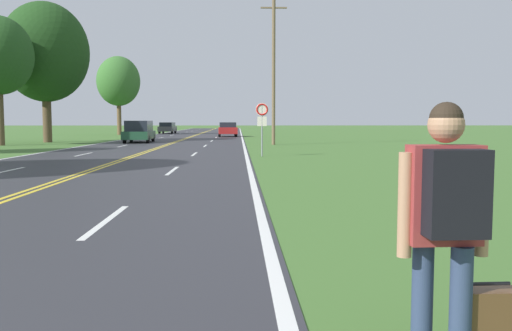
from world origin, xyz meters
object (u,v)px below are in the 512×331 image
Objects in this scene: tree_behind_sign at (118,81)px; tree_mid_treeline at (45,52)px; hitchhiker_person at (446,210)px; car_dark_green_van_nearest at (139,131)px; car_red_hatchback_approaching at (228,129)px; traffic_sign at (262,116)px; car_dark_grey_suv_mid_near at (167,127)px; suitcase at (486,330)px.

tree_mid_treeline is at bearing -91.40° from tree_behind_sign.
hitchhiker_person reaches higher than car_dark_green_van_nearest.
hitchhiker_person is 53.82m from car_red_hatchback_approaching.
tree_mid_treeline is at bearing 20.83° from hitchhiker_person.
car_dark_grey_suv_mid_near is (-10.46, 46.90, -1.08)m from traffic_sign.
tree_mid_treeline is 2.76× the size of car_red_hatchback_approaching.
suitcase is at bearing -75.67° from tree_behind_sign.
suitcase is 0.06× the size of tree_mid_treeline.
car_red_hatchback_approaching is at bearing 1.05° from hitchhiker_person.
car_dark_grey_suv_mid_near is at bearing 7.29° from hitchhiker_person.
car_dark_green_van_nearest reaches higher than car_dark_grey_suv_mid_near.
tree_mid_treeline is 30.71m from car_dark_grey_suv_mid_near.
traffic_sign is 48.06m from car_dark_grey_suv_mid_near.
suitcase is 21.90m from traffic_sign.
hitchhiker_person is 2.95× the size of suitcase.
suitcase is 0.13× the size of car_dark_grey_suv_mid_near.
suitcase is 69.60m from car_dark_grey_suv_mid_near.
car_dark_grey_suv_mid_near is (-10.98, 68.73, 0.52)m from suitcase.
tree_mid_treeline is (-15.90, 17.29, 5.02)m from traffic_sign.
suitcase is 39.62m from car_dark_green_van_nearest.
tree_mid_treeline reaches higher than car_red_hatchback_approaching.
tree_mid_treeline is (-16.41, 39.12, 6.62)m from suitcase.
car_red_hatchback_approaching is (-2.73, 53.72, 0.55)m from suitcase.
car_red_hatchback_approaching is at bearing -24.91° from car_dark_green_van_nearest.
traffic_sign is 24.02m from tree_mid_treeline.
car_dark_grey_suv_mid_near is (4.88, 6.68, -5.56)m from tree_behind_sign.
car_dark_grey_suv_mid_near is at bearing 7.54° from suitcase.
tree_mid_treeline is 20.91m from car_red_hatchback_approaching.
suitcase is (0.30, 0.04, -0.81)m from hitchhiker_person.
traffic_sign reaches higher than hitchhiker_person.
tree_mid_treeline is at bearing 132.60° from traffic_sign.
car_dark_grey_suv_mid_near is (-8.25, 15.01, -0.03)m from car_red_hatchback_approaching.
suitcase is 0.06× the size of tree_behind_sign.
hitchhiker_person is at bearing -168.67° from car_dark_green_van_nearest.
car_dark_grey_suv_mid_near is at bearing 79.60° from tree_mid_treeline.
tree_mid_treeline is (-0.56, -22.93, 0.54)m from tree_behind_sign.
hitchhiker_person is 0.19× the size of tree_behind_sign.
tree_mid_treeline is at bearing -46.00° from car_red_hatchback_approaching.
car_dark_green_van_nearest reaches higher than suitcase.
traffic_sign is at bearing -165.68° from car_dark_grey_suv_mid_near.
car_dark_green_van_nearest is at bearing -74.29° from tree_behind_sign.
car_dark_green_van_nearest is at bearing -174.96° from car_dark_grey_suv_mid_near.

